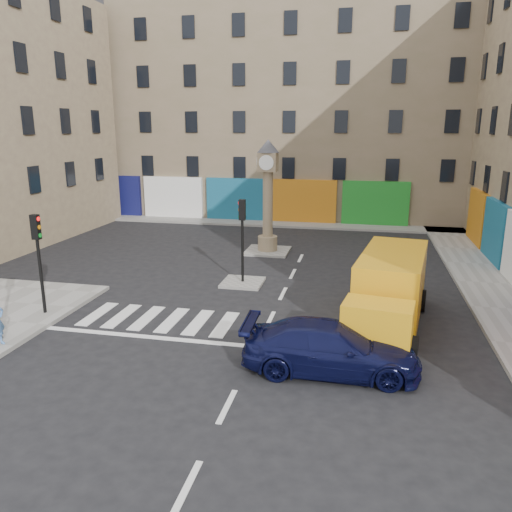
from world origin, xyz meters
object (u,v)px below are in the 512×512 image
(traffic_light_left_far, at_px, (38,248))
(yellow_van, at_px, (389,292))
(navy_sedan, at_px, (331,348))
(traffic_light_island, at_px, (242,227))
(clock_pillar, at_px, (268,189))

(traffic_light_left_far, bearing_deg, yellow_van, 7.90)
(navy_sedan, distance_m, yellow_van, 4.30)
(traffic_light_island, bearing_deg, traffic_light_left_far, -139.40)
(traffic_light_island, bearing_deg, clock_pillar, 90.00)
(traffic_light_left_far, height_order, clock_pillar, clock_pillar)
(traffic_light_island, height_order, yellow_van, traffic_light_island)
(navy_sedan, bearing_deg, traffic_light_left_far, 77.04)
(navy_sedan, height_order, yellow_van, yellow_van)
(traffic_light_left_far, relative_size, yellow_van, 0.52)
(navy_sedan, bearing_deg, yellow_van, -26.01)
(traffic_light_island, relative_size, navy_sedan, 0.73)
(traffic_light_left_far, xyz_separation_m, yellow_van, (12.48, 1.73, -1.37))
(traffic_light_left_far, relative_size, clock_pillar, 0.61)
(clock_pillar, height_order, navy_sedan, clock_pillar)
(clock_pillar, xyz_separation_m, yellow_van, (6.18, -9.66, -2.29))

